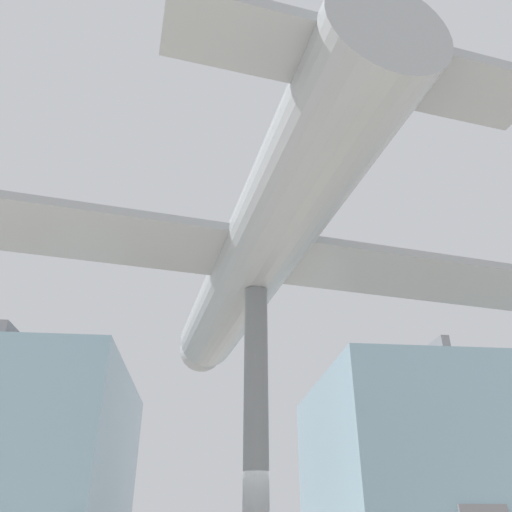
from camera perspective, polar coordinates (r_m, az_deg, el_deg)
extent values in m
cube|color=#7593A3|center=(26.57, -24.98, -20.74)|extent=(8.56, 12.53, 8.13)
cube|color=slate|center=(27.32, -23.11, -11.76)|extent=(0.36, 11.90, 0.60)
cube|color=#7593A3|center=(27.23, 17.10, -22.14)|extent=(8.56, 12.53, 8.13)
cube|color=slate|center=(27.95, 15.82, -13.27)|extent=(0.36, 11.90, 0.60)
cylinder|color=slate|center=(9.92, 0.00, -20.26)|extent=(0.48, 0.48, 6.10)
cylinder|color=#93999E|center=(11.16, 0.00, 0.00)|extent=(3.73, 12.31, 1.71)
cube|color=#93999E|center=(11.16, 0.00, 0.00)|extent=(16.62, 4.85, 0.18)
cube|color=#93999E|center=(7.28, 12.06, 20.67)|extent=(5.37, 1.87, 0.18)
cube|color=#93999E|center=(8.01, 11.31, 25.15)|extent=(0.36, 1.11, 1.81)
cone|color=#93999E|center=(17.17, -5.99, -10.22)|extent=(1.62, 1.33, 1.45)
sphere|color=black|center=(17.86, -6.41, -10.91)|extent=(0.44, 0.44, 0.44)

